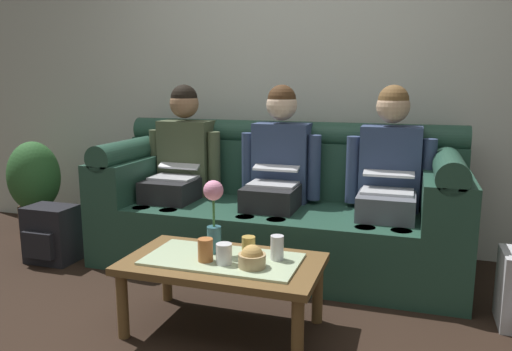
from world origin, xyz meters
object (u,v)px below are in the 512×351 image
person_right (389,175)px  potted_plant (35,185)px  cup_far_center (224,254)px  cup_far_left (277,248)px  backpack_left (51,235)px  coffee_table (223,269)px  person_middle (277,169)px  snack_bowl (252,258)px  cup_near_right (249,245)px  person_left (180,164)px  couch (277,211)px  flower_vase (214,210)px  cup_near_left (205,250)px

person_right → potted_plant: person_right is taller
cup_far_center → cup_far_left: 0.26m
cup_far_left → backpack_left: bearing=165.2°
person_right → backpack_left: bearing=-167.9°
cup_far_center → potted_plant: bearing=153.2°
coffee_table → person_middle: bearing=90.0°
person_right → snack_bowl: size_ratio=9.34×
person_right → cup_near_right: person_right is taller
cup_far_left → person_right: bearing=63.6°
person_left → person_right: 1.46m
couch → cup_far_center: 1.08m
flower_vase → cup_near_right: 0.25m
couch → flower_vase: (-0.07, -0.94, 0.23)m
person_left → potted_plant: person_left is taller
cup_near_right → person_right: bearing=55.3°
snack_bowl → person_left: bearing=130.2°
snack_bowl → cup_far_left: (0.08, 0.13, 0.02)m
cup_near_left → couch: bearing=86.6°
flower_vase → cup_near_right: flower_vase is taller
cup_far_center → potted_plant: (-2.03, 1.02, 0.00)m
person_left → person_middle: 0.73m
person_right → backpack_left: size_ratio=3.09×
snack_bowl → backpack_left: 1.79m
cup_far_left → couch: bearing=105.5°
person_left → cup_far_center: size_ratio=12.26×
person_middle → flower_vase: bearing=-94.4°
person_middle → flower_vase: person_middle is taller
person_middle → cup_far_left: (0.26, -0.94, -0.22)m
couch → coffee_table: (-0.00, -1.01, -0.04)m
cup_far_left → potted_plant: potted_plant is taller
couch → flower_vase: 0.97m
person_middle → cup_far_left: size_ratio=10.14×
cup_near_left → coffee_table: bearing=45.3°
cup_far_center → flower_vase: bearing=128.3°
couch → cup_near_right: bearing=-83.6°
cup_near_right → person_left: bearing=132.6°
person_left → backpack_left: 1.02m
couch → backpack_left: couch is taller
person_left → cup_near_left: 1.28m
cup_near_left → cup_near_right: (0.16, 0.16, -0.01)m
person_left → couch: bearing=0.3°
backpack_left → potted_plant: bearing=139.5°
flower_vase → coffee_table: bearing=-43.0°
person_left → snack_bowl: 1.42m
person_middle → backpack_left: 1.64m
person_right → cup_far_left: bearing=-116.4°
person_left → cup_near_right: bearing=-47.4°
flower_vase → person_right: bearing=49.5°
person_middle → cup_near_left: bearing=-93.4°
flower_vase → potted_plant: (-1.92, 0.89, -0.17)m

